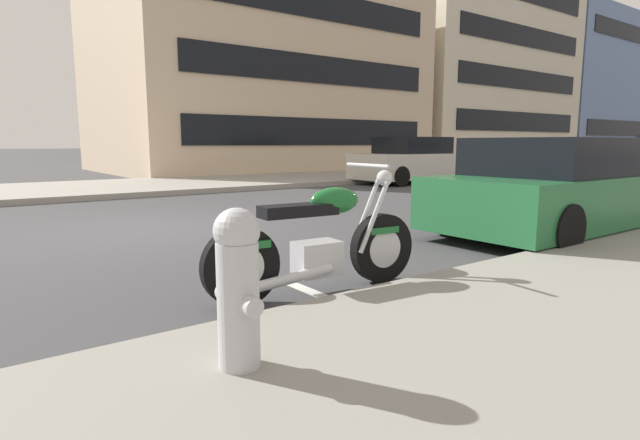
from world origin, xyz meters
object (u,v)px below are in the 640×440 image
object	(u,v)px
parked_car_mid_block	(556,190)
parked_motorcycle	(319,244)
car_opposite_curb	(412,162)
fire_hydrant	(238,284)

from	to	relation	value
parked_car_mid_block	parked_motorcycle	bearing A→B (deg)	-176.17
parked_motorcycle	car_opposite_curb	xyz separation A→B (m)	(9.86, 8.19, 0.27)
car_opposite_curb	fire_hydrant	world-z (taller)	car_opposite_curb
fire_hydrant	car_opposite_curb	bearing A→B (deg)	39.79
parked_motorcycle	parked_car_mid_block	size ratio (longest dim) A/B	0.50
parked_motorcycle	fire_hydrant	world-z (taller)	parked_motorcycle
parked_car_mid_block	fire_hydrant	xyz separation A→B (m)	(-5.85, -1.51, -0.06)
parked_motorcycle	fire_hydrant	bearing A→B (deg)	-134.06
parked_motorcycle	parked_car_mid_block	bearing A→B (deg)	9.54
parked_motorcycle	parked_car_mid_block	world-z (taller)	parked_car_mid_block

